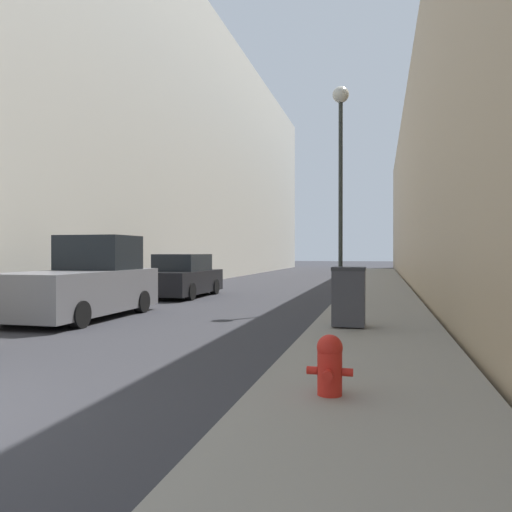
{
  "coord_description": "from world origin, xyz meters",
  "views": [
    {
      "loc": [
        5.22,
        -3.62,
        1.75
      ],
      "look_at": [
        -0.12,
        17.72,
        1.6
      ],
      "focal_mm": 35.0,
      "sensor_mm": 36.0,
      "label": 1
    }
  ],
  "objects_px": {
    "trash_bin": "(349,296)",
    "parked_sedan_near": "(183,277)",
    "pickup_truck": "(85,283)",
    "lamppost": "(341,153)",
    "fire_hydrant": "(330,363)"
  },
  "relations": [
    {
      "from": "fire_hydrant",
      "to": "parked_sedan_near",
      "type": "relative_size",
      "value": 0.15
    },
    {
      "from": "fire_hydrant",
      "to": "pickup_truck",
      "type": "xyz_separation_m",
      "value": [
        -7.18,
        6.26,
        0.42
      ]
    },
    {
      "from": "fire_hydrant",
      "to": "pickup_truck",
      "type": "relative_size",
      "value": 0.14
    },
    {
      "from": "lamppost",
      "to": "parked_sedan_near",
      "type": "bearing_deg",
      "value": 154.94
    },
    {
      "from": "lamppost",
      "to": "pickup_truck",
      "type": "height_order",
      "value": "lamppost"
    },
    {
      "from": "trash_bin",
      "to": "lamppost",
      "type": "xyz_separation_m",
      "value": [
        -0.53,
        4.57,
        4.0
      ]
    },
    {
      "from": "trash_bin",
      "to": "pickup_truck",
      "type": "distance_m",
      "value": 7.14
    },
    {
      "from": "fire_hydrant",
      "to": "parked_sedan_near",
      "type": "height_order",
      "value": "parked_sedan_near"
    },
    {
      "from": "lamppost",
      "to": "pickup_truck",
      "type": "relative_size",
      "value": 1.34
    },
    {
      "from": "trash_bin",
      "to": "parked_sedan_near",
      "type": "relative_size",
      "value": 0.28
    },
    {
      "from": "pickup_truck",
      "to": "parked_sedan_near",
      "type": "distance_m",
      "value": 6.59
    },
    {
      "from": "fire_hydrant",
      "to": "pickup_truck",
      "type": "height_order",
      "value": "pickup_truck"
    },
    {
      "from": "pickup_truck",
      "to": "lamppost",
      "type": "bearing_deg",
      "value": 28.72
    },
    {
      "from": "fire_hydrant",
      "to": "lamppost",
      "type": "distance_m",
      "value": 10.76
    },
    {
      "from": "trash_bin",
      "to": "lamppost",
      "type": "height_order",
      "value": "lamppost"
    }
  ]
}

